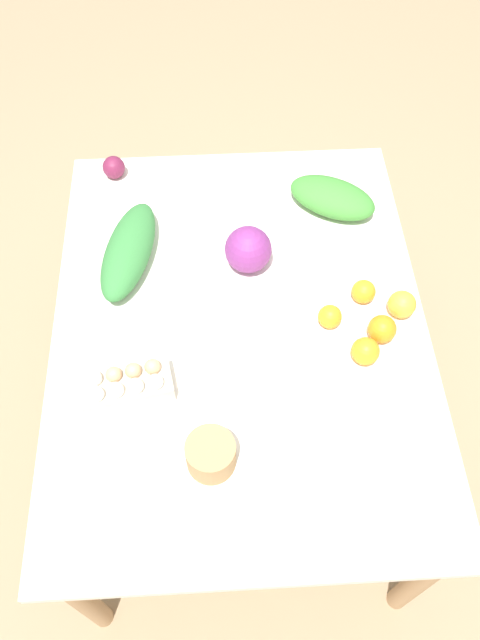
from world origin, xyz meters
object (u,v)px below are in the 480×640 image
cabbage_purple (248,250)px  orange_1 (364,292)px  egg_carton (126,385)px  greens_bunch_dandelion (332,198)px  orange_4 (330,317)px  paper_bag (211,455)px  orange_0 (382,329)px  orange_3 (365,351)px  beet_root (114,167)px  orange_2 (402,304)px  greens_bunch_kale (129,251)px

cabbage_purple → orange_1: size_ratio=2.00×
egg_carton → greens_bunch_dandelion: size_ratio=0.89×
greens_bunch_dandelion → orange_4: size_ratio=4.14×
orange_4 → paper_bag: bearing=-41.4°
orange_0 → orange_4: orange_0 is taller
orange_3 → orange_1: bearing=171.8°
egg_carton → beet_root: egg_carton is taller
cabbage_purple → orange_0: cabbage_purple is taller
egg_carton → orange_4: egg_carton is taller
cabbage_purple → paper_bag: size_ratio=1.14×
egg_carton → orange_3: egg_carton is taller
egg_carton → orange_2: bearing=-174.3°
orange_0 → greens_bunch_dandelion: bearing=-171.9°
egg_carton → paper_bag: 0.30m
greens_bunch_dandelion → orange_0: (0.50, 0.07, -0.01)m
beet_root → orange_3: 1.04m
orange_3 → orange_4: orange_3 is taller
egg_carton → orange_3: 0.65m
orange_0 → orange_4: (-0.05, -0.14, -0.01)m
greens_bunch_dandelion → orange_3: size_ratio=3.63×
egg_carton → orange_0: (-0.14, 0.70, -0.00)m
paper_bag → beet_root: (-1.03, -0.29, -0.01)m
orange_4 → orange_3: bearing=33.7°
beet_root → orange_1: beet_root is taller
greens_bunch_kale → orange_1: bearing=75.3°
orange_2 → beet_root: bearing=-125.5°
paper_bag → orange_0: 0.59m
beet_root → orange_4: 0.90m
orange_3 → beet_root: bearing=-136.2°
beet_root → greens_bunch_kale: bearing=10.2°
orange_3 → egg_carton: bearing=-83.8°
greens_bunch_dandelion → orange_1: bearing=6.6°
greens_bunch_dandelion → orange_3: bearing=1.4°
greens_bunch_kale → orange_3: 0.76m
beet_root → orange_4: beet_root is taller
cabbage_purple → orange_0: (0.28, 0.35, -0.03)m
beet_root → orange_2: bearing=54.5°
greens_bunch_dandelion → orange_0: size_ratio=3.54×
greens_bunch_kale → orange_0: bearing=66.3°
paper_bag → orange_4: (-0.39, 0.35, -0.01)m
paper_bag → orange_4: size_ratio=1.81×
orange_1 → orange_4: (0.08, -0.11, -0.00)m
greens_bunch_kale → orange_2: size_ratio=4.69×
cabbage_purple → greens_bunch_kale: bearing=-95.3°
beet_root → orange_4: bearing=45.4°
greens_bunch_dandelion → beet_root: 0.73m
orange_2 → orange_1: bearing=-118.6°
paper_bag → orange_1: bearing=136.2°
greens_bunch_kale → orange_2: 0.82m
orange_3 → cabbage_purple: bearing=-139.4°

